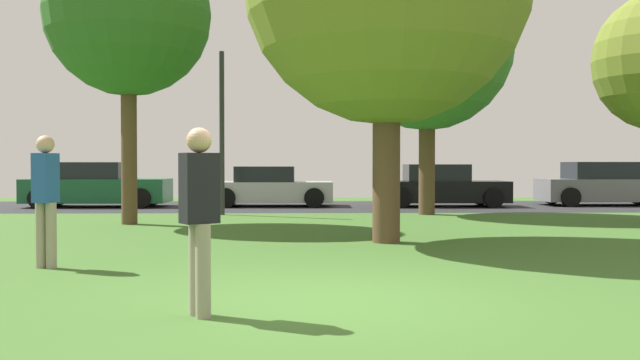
{
  "coord_description": "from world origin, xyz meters",
  "views": [
    {
      "loc": [
        -0.25,
        -7.12,
        1.4
      ],
      "look_at": [
        0.0,
        4.36,
        1.14
      ],
      "focal_mm": 39.25,
      "sensor_mm": 36.0,
      "label": 1
    }
  ],
  "objects_px": {
    "parked_car_green": "(96,186)",
    "person_catcher": "(199,212)",
    "oak_tree_right": "(128,14)",
    "parked_car_grey": "(604,186)",
    "parked_car_black": "(441,187)",
    "street_lamp_post": "(222,133)",
    "parked_car_silver": "(270,188)",
    "oak_tree_left": "(427,45)",
    "person_bystander": "(46,194)"
  },
  "relations": [
    {
      "from": "parked_car_green",
      "to": "person_catcher",
      "type": "bearing_deg",
      "value": -70.54
    },
    {
      "from": "oak_tree_right",
      "to": "parked_car_grey",
      "type": "bearing_deg",
      "value": 26.58
    },
    {
      "from": "parked_car_black",
      "to": "street_lamp_post",
      "type": "height_order",
      "value": "street_lamp_post"
    },
    {
      "from": "parked_car_silver",
      "to": "parked_car_black",
      "type": "relative_size",
      "value": 0.96
    },
    {
      "from": "oak_tree_right",
      "to": "person_catcher",
      "type": "bearing_deg",
      "value": -72.55
    },
    {
      "from": "oak_tree_right",
      "to": "parked_car_grey",
      "type": "relative_size",
      "value": 1.56
    },
    {
      "from": "parked_car_black",
      "to": "street_lamp_post",
      "type": "bearing_deg",
      "value": -151.77
    },
    {
      "from": "parked_car_green",
      "to": "parked_car_black",
      "type": "height_order",
      "value": "parked_car_green"
    },
    {
      "from": "parked_car_green",
      "to": "street_lamp_post",
      "type": "bearing_deg",
      "value": -39.09
    },
    {
      "from": "oak_tree_left",
      "to": "parked_car_silver",
      "type": "height_order",
      "value": "oak_tree_left"
    },
    {
      "from": "person_catcher",
      "to": "person_bystander",
      "type": "bearing_deg",
      "value": -82.02
    },
    {
      "from": "oak_tree_left",
      "to": "person_bystander",
      "type": "relative_size",
      "value": 3.96
    },
    {
      "from": "parked_car_silver",
      "to": "parked_car_black",
      "type": "xyz_separation_m",
      "value": [
        5.66,
        -0.28,
        0.03
      ]
    },
    {
      "from": "person_bystander",
      "to": "street_lamp_post",
      "type": "relative_size",
      "value": 0.4
    },
    {
      "from": "parked_car_silver",
      "to": "oak_tree_left",
      "type": "bearing_deg",
      "value": -40.69
    },
    {
      "from": "parked_car_green",
      "to": "parked_car_silver",
      "type": "bearing_deg",
      "value": 2.31
    },
    {
      "from": "parked_car_grey",
      "to": "street_lamp_post",
      "type": "height_order",
      "value": "street_lamp_post"
    },
    {
      "from": "oak_tree_right",
      "to": "parked_car_black",
      "type": "relative_size",
      "value": 1.62
    },
    {
      "from": "oak_tree_right",
      "to": "person_bystander",
      "type": "distance_m",
      "value": 7.93
    },
    {
      "from": "person_catcher",
      "to": "parked_car_silver",
      "type": "bearing_deg",
      "value": -120.88
    },
    {
      "from": "street_lamp_post",
      "to": "parked_car_silver",
      "type": "bearing_deg",
      "value": 74.01
    },
    {
      "from": "parked_car_silver",
      "to": "street_lamp_post",
      "type": "height_order",
      "value": "street_lamp_post"
    },
    {
      "from": "oak_tree_right",
      "to": "street_lamp_post",
      "type": "bearing_deg",
      "value": 58.69
    },
    {
      "from": "person_catcher",
      "to": "parked_car_silver",
      "type": "xyz_separation_m",
      "value": [
        -0.2,
        16.83,
        -0.35
      ]
    },
    {
      "from": "oak_tree_right",
      "to": "oak_tree_left",
      "type": "bearing_deg",
      "value": 21.67
    },
    {
      "from": "oak_tree_left",
      "to": "parked_car_green",
      "type": "bearing_deg",
      "value": 160.17
    },
    {
      "from": "person_bystander",
      "to": "parked_car_green",
      "type": "distance_m",
      "value": 13.96
    },
    {
      "from": "person_catcher",
      "to": "parked_car_green",
      "type": "distance_m",
      "value": 17.61
    },
    {
      "from": "oak_tree_left",
      "to": "street_lamp_post",
      "type": "bearing_deg",
      "value": -179.95
    },
    {
      "from": "parked_car_black",
      "to": "parked_car_grey",
      "type": "relative_size",
      "value": 0.96
    },
    {
      "from": "oak_tree_right",
      "to": "parked_car_silver",
      "type": "relative_size",
      "value": 1.69
    },
    {
      "from": "person_catcher",
      "to": "oak_tree_right",
      "type": "bearing_deg",
      "value": -104.11
    },
    {
      "from": "oak_tree_left",
      "to": "parked_car_silver",
      "type": "distance_m",
      "value": 7.26
    },
    {
      "from": "person_catcher",
      "to": "parked_car_black",
      "type": "bearing_deg",
      "value": -139.81
    },
    {
      "from": "person_catcher",
      "to": "street_lamp_post",
      "type": "height_order",
      "value": "street_lamp_post"
    },
    {
      "from": "oak_tree_left",
      "to": "parked_car_black",
      "type": "bearing_deg",
      "value": 73.08
    },
    {
      "from": "oak_tree_left",
      "to": "parked_car_green",
      "type": "relative_size",
      "value": 1.55
    },
    {
      "from": "parked_car_grey",
      "to": "street_lamp_post",
      "type": "bearing_deg",
      "value": -161.51
    },
    {
      "from": "parked_car_silver",
      "to": "street_lamp_post",
      "type": "bearing_deg",
      "value": -105.99
    },
    {
      "from": "parked_car_green",
      "to": "parked_car_grey",
      "type": "bearing_deg",
      "value": 1.59
    },
    {
      "from": "oak_tree_left",
      "to": "person_bystander",
      "type": "height_order",
      "value": "oak_tree_left"
    },
    {
      "from": "parked_car_black",
      "to": "street_lamp_post",
      "type": "xyz_separation_m",
      "value": [
        -6.78,
        -3.64,
        1.61
      ]
    },
    {
      "from": "parked_car_silver",
      "to": "parked_car_black",
      "type": "distance_m",
      "value": 5.67
    },
    {
      "from": "oak_tree_left",
      "to": "street_lamp_post",
      "type": "relative_size",
      "value": 1.57
    },
    {
      "from": "parked_car_green",
      "to": "street_lamp_post",
      "type": "distance_m",
      "value": 6.06
    },
    {
      "from": "oak_tree_right",
      "to": "parked_car_green",
      "type": "distance_m",
      "value": 8.34
    },
    {
      "from": "parked_car_green",
      "to": "parked_car_silver",
      "type": "distance_m",
      "value": 5.67
    },
    {
      "from": "person_catcher",
      "to": "parked_car_black",
      "type": "height_order",
      "value": "person_catcher"
    },
    {
      "from": "parked_car_grey",
      "to": "street_lamp_post",
      "type": "xyz_separation_m",
      "value": [
        -12.44,
        -4.16,
        1.58
      ]
    },
    {
      "from": "parked_car_black",
      "to": "parked_car_grey",
      "type": "xyz_separation_m",
      "value": [
        5.66,
        0.52,
        0.03
      ]
    }
  ]
}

